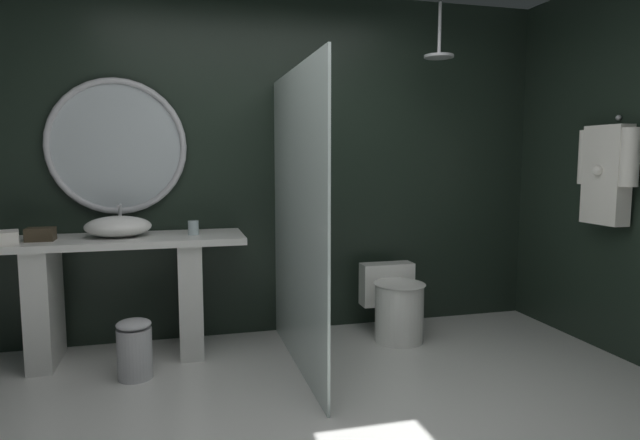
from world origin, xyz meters
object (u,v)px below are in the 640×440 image
object	(u,v)px
tumbler_cup	(193,228)
waste_bin	(135,348)
toilet	(396,304)
vessel_sink	(118,226)
rain_shower_head	(439,51)
tissue_box	(40,234)
round_wall_mirror	(117,147)
hanging_bathrobe	(607,170)

from	to	relation	value
tumbler_cup	waste_bin	bearing A→B (deg)	-134.04
tumbler_cup	toilet	bearing A→B (deg)	-4.17
vessel_sink	rain_shower_head	xyz separation A→B (m)	(2.30, -0.06, 1.24)
tissue_box	rain_shower_head	xyz separation A→B (m)	(2.77, -0.01, 1.27)
waste_bin	toilet	bearing A→B (deg)	8.90
tissue_box	rain_shower_head	size ratio (longest dim) A/B	0.42
vessel_sink	round_wall_mirror	world-z (taller)	round_wall_mirror
vessel_sink	tissue_box	world-z (taller)	vessel_sink
hanging_bathrobe	toilet	size ratio (longest dim) A/B	1.36
round_wall_mirror	rain_shower_head	distance (m)	2.44
round_wall_mirror	tumbler_cup	bearing A→B (deg)	-28.41
rain_shower_head	waste_bin	world-z (taller)	rain_shower_head
vessel_sink	waste_bin	distance (m)	0.84
vessel_sink	tumbler_cup	bearing A→B (deg)	-2.92
tumbler_cup	tissue_box	size ratio (longest dim) A/B	0.58
tumbler_cup	hanging_bathrobe	bearing A→B (deg)	-15.66
tissue_box	tumbler_cup	bearing A→B (deg)	2.03
tumbler_cup	tissue_box	world-z (taller)	tumbler_cup
vessel_sink	rain_shower_head	bearing A→B (deg)	-1.61
tissue_box	hanging_bathrobe	world-z (taller)	hanging_bathrobe
vessel_sink	tissue_box	distance (m)	0.47
tumbler_cup	tissue_box	xyz separation A→B (m)	(-0.96, -0.03, -0.01)
rain_shower_head	tumbler_cup	bearing A→B (deg)	178.74
tumbler_cup	waste_bin	world-z (taller)	tumbler_cup
tissue_box	waste_bin	bearing A→B (deg)	-32.39
round_wall_mirror	waste_bin	size ratio (longest dim) A/B	2.55
round_wall_mirror	toilet	xyz separation A→B (m)	(1.97, -0.38, -1.17)
tissue_box	toilet	distance (m)	2.50
tissue_box	vessel_sink	bearing A→B (deg)	7.23
vessel_sink	tissue_box	xyz separation A→B (m)	(-0.47, -0.06, -0.03)
waste_bin	round_wall_mirror	bearing A→B (deg)	100.00
round_wall_mirror	tissue_box	bearing A→B (deg)	-146.13
round_wall_mirror	waste_bin	xyz separation A→B (m)	(0.12, -0.67, -1.25)
vessel_sink	waste_bin	size ratio (longest dim) A/B	1.15
tissue_box	toilet	xyz separation A→B (m)	(2.43, -0.07, -0.61)
tissue_box	hanging_bathrobe	bearing A→B (deg)	-11.19
vessel_sink	toilet	size ratio (longest dim) A/B	0.80
vessel_sink	round_wall_mirror	size ratio (longest dim) A/B	0.45
vessel_sink	round_wall_mirror	bearing A→B (deg)	92.32
tumbler_cup	round_wall_mirror	size ratio (longest dim) A/B	0.10
tumbler_cup	round_wall_mirror	bearing A→B (deg)	151.59
vessel_sink	tumbler_cup	distance (m)	0.49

